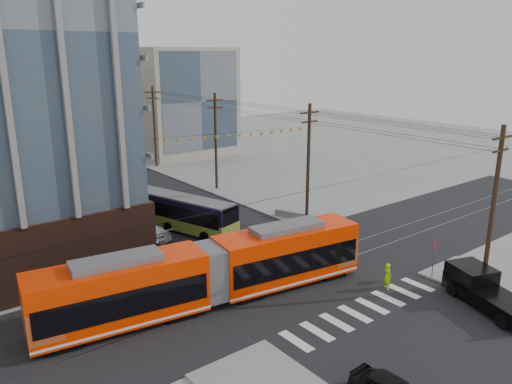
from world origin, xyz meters
TOP-DOWN VIEW (x-y plane):
  - ground at (0.00, 0.00)m, footprint 160.00×160.00m
  - bg_bldg_ne_near at (16.00, 48.00)m, footprint 14.00×14.00m
  - bg_bldg_ne_far at (18.00, 68.00)m, footprint 16.00×16.00m
  - utility_pole_near at (8.50, -6.00)m, footprint 0.30×0.30m
  - utility_pole_far at (8.50, 56.00)m, footprint 0.30×0.30m
  - streetcar at (-6.89, 3.55)m, footprint 21.50×6.06m
  - city_bus at (-1.50, 16.63)m, footprint 5.58×11.40m
  - pickup_truck at (6.28, -7.61)m, footprint 4.14×6.57m
  - parked_car_silver at (-5.47, 15.98)m, footprint 1.72×4.33m
  - parked_car_white at (-5.01, 16.09)m, footprint 2.90×4.74m
  - parked_car_grey at (-5.06, 23.51)m, footprint 3.15×4.88m
  - pedestrian at (3.47, -2.03)m, footprint 0.62×0.76m
  - stop_sign at (7.22, -2.99)m, footprint 1.07×1.07m
  - jersey_barrier at (8.30, 12.46)m, footprint 2.29×3.88m

SIDE VIEW (x-z plane):
  - ground at x=0.00m, z-range 0.00..0.00m
  - jersey_barrier at x=8.30m, z-range 0.00..0.77m
  - parked_car_grey at x=-5.06m, z-range 0.00..1.25m
  - parked_car_white at x=-5.01m, z-range 0.00..1.28m
  - parked_car_silver at x=-5.47m, z-range 0.00..1.40m
  - pedestrian at x=3.47m, z-range 0.00..1.81m
  - pickup_truck at x=6.28m, z-range 0.00..2.10m
  - stop_sign at x=7.22m, z-range 0.00..2.68m
  - city_bus at x=-1.50m, z-range 0.00..3.17m
  - streetcar at x=-6.89m, z-range 0.00..4.10m
  - utility_pole_near at x=8.50m, z-range 0.00..11.00m
  - utility_pole_far at x=8.50m, z-range 0.00..11.00m
  - bg_bldg_ne_far at x=18.00m, z-range 0.00..14.00m
  - bg_bldg_ne_near at x=16.00m, z-range 0.00..16.00m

